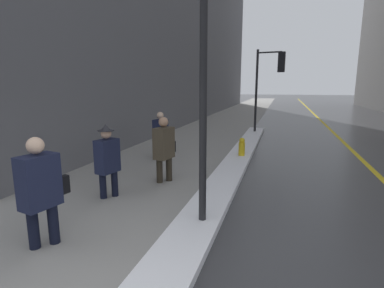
% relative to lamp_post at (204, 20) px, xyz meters
% --- Properties ---
extents(sidewalk_slab, '(4.00, 80.00, 0.01)m').
position_rel_lamp_post_xyz_m(sidewalk_slab, '(-2.30, 12.72, -3.28)').
color(sidewalk_slab, gray).
rests_on(sidewalk_slab, ground).
extents(road_centre_stripe, '(0.16, 80.00, 0.00)m').
position_rel_lamp_post_xyz_m(road_centre_stripe, '(3.70, 12.72, -3.28)').
color(road_centre_stripe, gold).
rests_on(road_centre_stripe, ground).
extents(snow_bank_curb, '(0.75, 15.20, 0.13)m').
position_rel_lamp_post_xyz_m(snow_bank_curb, '(-0.08, 4.04, -3.22)').
color(snow_bank_curb, white).
rests_on(snow_bank_curb, ground).
extents(lamp_post, '(0.28, 0.28, 5.56)m').
position_rel_lamp_post_xyz_m(lamp_post, '(0.00, 0.00, 0.00)').
color(lamp_post, black).
rests_on(lamp_post, ground).
extents(traffic_light_near, '(1.31, 0.34, 3.98)m').
position_rel_lamp_post_xyz_m(traffic_light_near, '(0.59, 10.15, -0.41)').
color(traffic_light_near, black).
rests_on(traffic_light_near, ground).
extents(pedestrian_nearside, '(0.41, 0.76, 1.63)m').
position_rel_lamp_post_xyz_m(pedestrian_nearside, '(-2.05, -1.27, -2.38)').
color(pedestrian_nearside, black).
rests_on(pedestrian_nearside, ground).
extents(pedestrian_in_fedora, '(0.37, 0.53, 1.56)m').
position_rel_lamp_post_xyz_m(pedestrian_in_fedora, '(-2.22, 0.71, -2.43)').
color(pedestrian_in_fedora, black).
rests_on(pedestrian_in_fedora, ground).
extents(pedestrian_with_shoulder_bag, '(0.40, 0.75, 1.60)m').
position_rel_lamp_post_xyz_m(pedestrian_with_shoulder_bag, '(-1.49, 2.02, -2.40)').
color(pedestrian_with_shoulder_bag, '#2A241B').
rests_on(pedestrian_with_shoulder_bag, ground).
extents(pedestrian_in_glasses, '(0.38, 0.72, 1.51)m').
position_rel_lamp_post_xyz_m(pedestrian_in_glasses, '(-2.50, 4.21, -2.44)').
color(pedestrian_in_glasses, black).
rests_on(pedestrian_in_glasses, ground).
extents(fire_hydrant, '(0.20, 0.20, 0.70)m').
position_rel_lamp_post_xyz_m(fire_hydrant, '(0.00, 4.88, -2.94)').
color(fire_hydrant, gold).
rests_on(fire_hydrant, ground).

